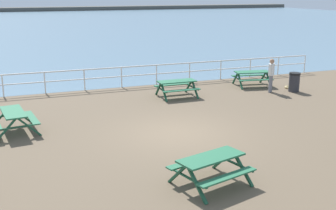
% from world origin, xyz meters
% --- Properties ---
extents(ground_plane, '(30.00, 24.00, 0.20)m').
position_xyz_m(ground_plane, '(0.00, 0.00, -0.10)').
color(ground_plane, brown).
extents(sea_band, '(142.00, 90.00, 0.01)m').
position_xyz_m(sea_band, '(0.00, 52.75, 0.00)').
color(sea_band, slate).
rests_on(sea_band, ground).
extents(distant_shoreline, '(142.00, 6.00, 1.80)m').
position_xyz_m(distant_shoreline, '(0.00, 95.75, 0.00)').
color(distant_shoreline, '#4C4C47').
rests_on(distant_shoreline, ground).
extents(seaward_railing, '(23.07, 0.07, 1.08)m').
position_xyz_m(seaward_railing, '(-0.00, 7.75, 0.75)').
color(seaward_railing, white).
rests_on(seaward_railing, ground).
extents(picnic_table_near_left, '(2.13, 1.92, 0.80)m').
position_xyz_m(picnic_table_near_left, '(-0.72, -4.08, 0.58)').
color(picnic_table_near_left, '#286B47').
rests_on(picnic_table_near_left, ground).
extents(picnic_table_mid_centre, '(2.04, 1.81, 0.80)m').
position_xyz_m(picnic_table_mid_centre, '(6.49, 5.64, 0.58)').
color(picnic_table_mid_centre, '#286B47').
rests_on(picnic_table_mid_centre, ground).
extents(picnic_table_far_left, '(1.80, 1.54, 0.80)m').
position_xyz_m(picnic_table_far_left, '(1.93, 4.88, 0.58)').
color(picnic_table_far_left, '#286B47').
rests_on(picnic_table_far_left, ground).
extents(picnic_table_seaward, '(1.74, 1.98, 0.80)m').
position_xyz_m(picnic_table_seaward, '(-5.38, 2.13, 0.58)').
color(picnic_table_seaward, '#286B47').
rests_on(picnic_table_seaward, ground).
extents(visitor, '(0.42, 0.39, 1.66)m').
position_xyz_m(visitor, '(6.61, 4.11, 0.95)').
color(visitor, slate).
rests_on(visitor, ground).
extents(litter_bin, '(0.55, 0.55, 0.95)m').
position_xyz_m(litter_bin, '(7.79, 3.81, 0.48)').
color(litter_bin, '#2D2D33').
rests_on(litter_bin, ground).
extents(rope_coil, '(0.55, 0.55, 0.11)m').
position_xyz_m(rope_coil, '(8.06, 4.47, 0.06)').
color(rope_coil, tan).
rests_on(rope_coil, ground).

